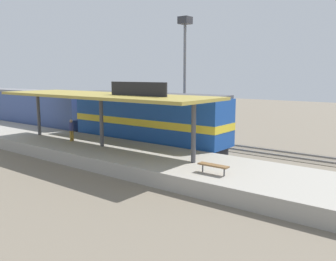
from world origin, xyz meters
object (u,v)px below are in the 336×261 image
at_px(person_waiting, 71,129).
at_px(passenger_carriage_single, 27,108).
at_px(locomotive, 147,120).
at_px(light_mast, 185,51).
at_px(platform_bench, 213,166).

bearing_deg(person_waiting, passenger_carriage_single, 71.63).
relative_size(locomotive, light_mast, 1.23).
bearing_deg(light_mast, passenger_carriage_single, 115.68).
xyz_separation_m(platform_bench, passenger_carriage_single, (6.00, 27.79, 0.97)).
distance_m(passenger_carriage_single, light_mast, 19.00).
distance_m(locomotive, light_mast, 9.99).
bearing_deg(passenger_carriage_single, locomotive, -90.00).
bearing_deg(passenger_carriage_single, light_mast, -64.32).
xyz_separation_m(platform_bench, person_waiting, (1.28, 13.58, 0.51)).
xyz_separation_m(light_mast, person_waiting, (-12.52, 2.01, -6.54)).
relative_size(platform_bench, locomotive, 0.12).
height_order(passenger_carriage_single, light_mast, light_mast).
bearing_deg(platform_bench, locomotive, 58.50).
height_order(platform_bench, passenger_carriage_single, passenger_carriage_single).
height_order(platform_bench, locomotive, locomotive).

